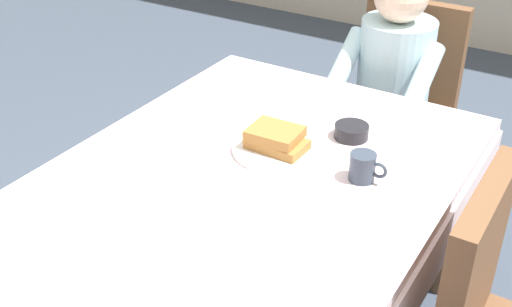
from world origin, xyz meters
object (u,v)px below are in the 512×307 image
at_px(dining_table_main, 246,201).
at_px(fork_left_of_plate, 223,137).
at_px(breakfast_stack, 276,139).
at_px(knife_right_of_plate, 329,170).
at_px(diner_person, 390,80).
at_px(cup_coffee, 363,167).
at_px(bowl_butter, 351,131).
at_px(chair_diner, 400,97).
at_px(plate_breakfast, 277,148).
at_px(spoon_near_edge, 215,199).

bearing_deg(dining_table_main, fork_left_of_plate, 140.54).
relative_size(breakfast_stack, knife_right_of_plate, 0.91).
bearing_deg(diner_person, cup_coffee, 105.79).
xyz_separation_m(bowl_butter, fork_left_of_plate, (-0.35, -0.22, -0.02)).
relative_size(breakfast_stack, bowl_butter, 1.66).
height_order(chair_diner, breakfast_stack, chair_diner).
xyz_separation_m(dining_table_main, breakfast_stack, (0.01, 0.16, 0.14)).
relative_size(plate_breakfast, bowl_butter, 2.55).
bearing_deg(plate_breakfast, breakfast_stack, -89.28).
distance_m(dining_table_main, chair_diner, 1.18).
bearing_deg(bowl_butter, chair_diner, 97.93).
height_order(diner_person, plate_breakfast, diner_person).
height_order(dining_table_main, chair_diner, chair_diner).
bearing_deg(knife_right_of_plate, diner_person, 5.38).
height_order(plate_breakfast, cup_coffee, cup_coffee).
distance_m(breakfast_stack, fork_left_of_plate, 0.20).
bearing_deg(bowl_butter, breakfast_stack, -128.09).
bearing_deg(fork_left_of_plate, breakfast_stack, -79.74).
height_order(breakfast_stack, cup_coffee, cup_coffee).
bearing_deg(knife_right_of_plate, fork_left_of_plate, 86.12).
distance_m(plate_breakfast, knife_right_of_plate, 0.19).
bearing_deg(breakfast_stack, bowl_butter, 51.91).
xyz_separation_m(dining_table_main, fork_left_of_plate, (-0.18, 0.15, 0.09)).
relative_size(bowl_butter, spoon_near_edge, 0.73).
bearing_deg(cup_coffee, plate_breakfast, 177.32).
distance_m(plate_breakfast, fork_left_of_plate, 0.19).
bearing_deg(bowl_butter, cup_coffee, -58.29).
bearing_deg(bowl_butter, dining_table_main, -114.25).
bearing_deg(chair_diner, diner_person, 90.00).
relative_size(knife_right_of_plate, spoon_near_edge, 1.33).
height_order(plate_breakfast, spoon_near_edge, plate_breakfast).
height_order(breakfast_stack, fork_left_of_plate, breakfast_stack).
distance_m(chair_diner, plate_breakfast, 1.02).
xyz_separation_m(diner_person, knife_right_of_plate, (0.14, -0.86, 0.07)).
xyz_separation_m(fork_left_of_plate, knife_right_of_plate, (0.38, 0.00, 0.00)).
height_order(diner_person, breakfast_stack, diner_person).
relative_size(diner_person, fork_left_of_plate, 6.22).
height_order(plate_breakfast, bowl_butter, bowl_butter).
xyz_separation_m(dining_table_main, knife_right_of_plate, (0.20, 0.15, 0.09)).
xyz_separation_m(breakfast_stack, cup_coffee, (0.29, -0.01, -0.00)).
relative_size(dining_table_main, spoon_near_edge, 10.16).
height_order(diner_person, knife_right_of_plate, diner_person).
xyz_separation_m(plate_breakfast, spoon_near_edge, (-0.01, -0.32, -0.01)).
bearing_deg(diner_person, dining_table_main, 86.89).
xyz_separation_m(chair_diner, fork_left_of_plate, (-0.24, -1.02, 0.21)).
distance_m(dining_table_main, fork_left_of_plate, 0.26).
distance_m(diner_person, cup_coffee, 0.90).
xyz_separation_m(plate_breakfast, breakfast_stack, (0.00, -0.01, 0.04)).
relative_size(plate_breakfast, spoon_near_edge, 1.87).
xyz_separation_m(cup_coffee, bowl_butter, (-0.13, 0.21, -0.02)).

